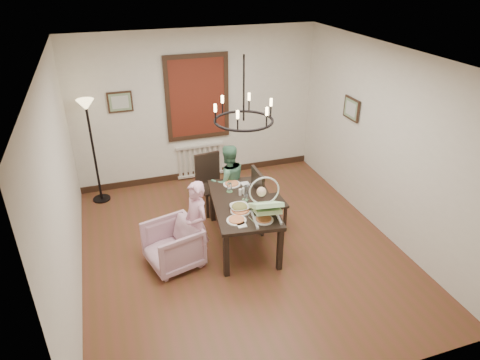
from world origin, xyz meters
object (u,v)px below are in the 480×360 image
chair_far (212,184)px  armchair (173,245)px  chair_right (270,199)px  seated_man (228,188)px  drinking_glass (246,200)px  baby_bouncer (265,203)px  dining_table (243,207)px  elderly_woman (197,231)px  floor_lamp (94,153)px

chair_far → armchair: size_ratio=1.41×
chair_right → seated_man: (-0.51, 0.55, 0.00)m
drinking_glass → armchair: bearing=-173.9°
baby_bouncer → drinking_glass: baby_bouncer is taller
dining_table → drinking_glass: 0.16m
elderly_woman → drinking_glass: elderly_woman is taller
chair_far → chair_right: size_ratio=0.95×
elderly_woman → baby_bouncer: 1.01m
armchair → drinking_glass: size_ratio=5.32×
chair_right → elderly_woman: chair_right is taller
armchair → floor_lamp: floor_lamp is taller
elderly_woman → floor_lamp: size_ratio=0.58×
chair_far → chair_right: chair_right is taller
drinking_glass → seated_man: bearing=90.2°
elderly_woman → seated_man: size_ratio=1.00×
dining_table → floor_lamp: (-1.98, 2.02, 0.27)m
armchair → baby_bouncer: size_ratio=1.16×
chair_right → drinking_glass: 0.65m
dining_table → elderly_woman: size_ratio=1.56×
chair_far → chair_right: 1.06m
chair_right → drinking_glass: bearing=122.0°
chair_far → seated_man: (0.20, -0.24, 0.03)m
elderly_woman → baby_bouncer: bearing=59.0°
baby_bouncer → chair_far: bearing=111.1°
armchair → elderly_woman: (0.34, -0.05, 0.20)m
dining_table → chair_far: chair_far is taller
armchair → floor_lamp: bearing=-172.5°
dining_table → baby_bouncer: (0.16, -0.45, 0.28)m
armchair → drinking_glass: 1.20m
dining_table → chair_right: size_ratio=1.55×
armchair → elderly_woman: 0.40m
elderly_woman → floor_lamp: 2.59m
drinking_glass → chair_far: bearing=100.4°
chair_right → armchair: size_ratio=1.49×
armchair → elderly_woman: size_ratio=0.67×
dining_table → baby_bouncer: bearing=-63.3°
baby_bouncer → drinking_glass: size_ratio=4.59×
chair_right → chair_far: bearing=41.8°
chair_right → floor_lamp: (-2.51, 1.76, 0.38)m
chair_far → baby_bouncer: 1.60m
chair_far → dining_table: bearing=-88.6°
chair_right → elderly_woman: (-1.28, -0.49, -0.00)m
dining_table → chair_right: chair_right is taller
drinking_glass → floor_lamp: size_ratio=0.07×
elderly_woman → chair_far: bearing=139.1°
baby_bouncer → elderly_woman: bearing=174.3°
dining_table → baby_bouncer: 0.56m
dining_table → drinking_glass: size_ratio=12.29×
seated_man → dining_table: bearing=82.7°
seated_man → baby_bouncer: baby_bouncer is taller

